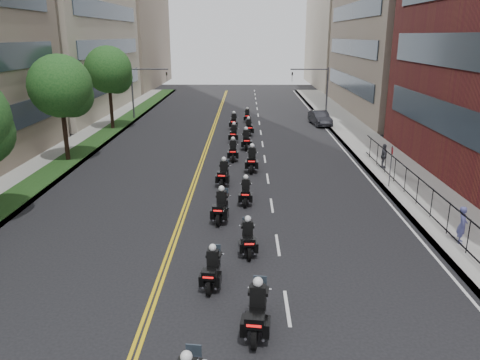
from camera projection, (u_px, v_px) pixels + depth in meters
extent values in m
cube|color=gray|center=(383.00, 158.00, 34.84)|extent=(4.00, 90.00, 0.15)
cube|color=gray|center=(63.00, 157.00, 35.12)|extent=(4.00, 90.00, 0.15)
cube|color=#1A3D16|center=(73.00, 156.00, 35.08)|extent=(2.00, 90.00, 0.04)
cube|color=#333F4C|center=(463.00, 135.00, 26.16)|extent=(0.12, 25.80, 1.80)
cube|color=#333F4C|center=(474.00, 62.00, 24.97)|extent=(0.12, 25.80, 1.80)
cube|color=#333F4C|center=(348.00, 82.00, 55.76)|extent=(0.12, 24.08, 1.80)
cube|color=#333F4C|center=(350.00, 47.00, 54.58)|extent=(0.12, 24.08, 1.80)
cube|color=#333F4C|center=(353.00, 11.00, 53.39)|extent=(0.12, 24.08, 1.80)
cube|color=#B0A48E|center=(359.00, 10.00, 81.51)|extent=(15.00, 28.00, 26.00)
cube|color=#333F4C|center=(115.00, 82.00, 56.09)|extent=(0.12, 24.08, 1.80)
cube|color=#333F4C|center=(112.00, 47.00, 54.91)|extent=(0.12, 24.08, 1.80)
cube|color=#333F4C|center=(110.00, 11.00, 53.72)|extent=(0.12, 24.08, 1.80)
cube|color=gray|center=(111.00, 10.00, 82.02)|extent=(16.00, 28.00, 26.00)
cube|color=black|center=(441.00, 196.00, 21.98)|extent=(0.05, 28.00, 0.05)
cube|color=black|center=(438.00, 222.00, 22.37)|extent=(0.05, 28.00, 0.05)
cylinder|color=black|center=(65.00, 127.00, 33.42)|extent=(0.32, 0.32, 5.11)
sphere|color=#17471A|center=(60.00, 86.00, 32.56)|extent=(4.40, 4.40, 4.40)
sphere|color=#17471A|center=(72.00, 96.00, 33.15)|extent=(3.08, 3.08, 3.08)
cylinder|color=black|center=(111.00, 102.00, 44.84)|extent=(0.32, 0.32, 5.39)
sphere|color=#17471A|center=(108.00, 69.00, 43.93)|extent=(4.40, 4.40, 4.40)
sphere|color=#17471A|center=(116.00, 77.00, 44.53)|extent=(3.08, 3.08, 3.08)
cylinder|color=#3F3F44|center=(327.00, 94.00, 50.28)|extent=(0.18, 0.18, 5.60)
cylinder|color=#3F3F44|center=(309.00, 69.00, 49.54)|extent=(4.00, 0.14, 0.14)
imported|color=black|center=(292.00, 77.00, 49.79)|extent=(0.16, 0.20, 1.00)
cylinder|color=#3F3F44|center=(133.00, 94.00, 50.53)|extent=(0.18, 0.18, 5.60)
cylinder|color=#3F3F44|center=(150.00, 69.00, 49.74)|extent=(4.00, 0.14, 0.14)
imported|color=black|center=(167.00, 77.00, 49.95)|extent=(0.16, 0.20, 1.00)
sphere|color=silver|center=(186.00, 357.00, 11.07)|extent=(0.30, 0.30, 0.30)
cylinder|color=black|center=(254.00, 337.00, 13.72)|extent=(0.24, 0.75, 0.74)
cylinder|color=black|center=(260.00, 305.00, 15.37)|extent=(0.24, 0.75, 0.74)
cube|color=black|center=(257.00, 312.00, 14.46)|extent=(0.63, 1.51, 0.44)
cube|color=silver|center=(257.00, 318.00, 14.58)|extent=(0.48, 0.64, 0.33)
cube|color=black|center=(255.00, 321.00, 13.56)|extent=(0.62, 0.52, 0.35)
cube|color=red|center=(254.00, 326.00, 13.35)|extent=(0.44, 0.08, 0.08)
cube|color=black|center=(258.00, 295.00, 14.35)|extent=(0.51, 0.36, 0.67)
sphere|color=silver|center=(258.00, 282.00, 14.22)|extent=(0.32, 0.32, 0.32)
cylinder|color=black|center=(209.00, 287.00, 16.58)|extent=(0.20, 0.66, 0.65)
cylinder|color=black|center=(216.00, 267.00, 18.02)|extent=(0.20, 0.66, 0.65)
cube|color=black|center=(213.00, 270.00, 17.22)|extent=(0.52, 1.32, 0.38)
cube|color=silver|center=(213.00, 274.00, 17.33)|extent=(0.41, 0.56, 0.29)
cube|color=black|center=(209.00, 274.00, 16.43)|extent=(0.53, 0.45, 0.30)
cube|color=red|center=(208.00, 278.00, 16.25)|extent=(0.38, 0.07, 0.07)
cube|color=black|center=(213.00, 258.00, 17.12)|extent=(0.44, 0.31, 0.59)
sphere|color=silver|center=(213.00, 247.00, 17.01)|extent=(0.28, 0.28, 0.28)
cylinder|color=black|center=(249.00, 253.00, 19.16)|extent=(0.18, 0.67, 0.66)
cylinder|color=black|center=(247.00, 237.00, 20.63)|extent=(0.18, 0.67, 0.66)
cube|color=black|center=(248.00, 239.00, 19.81)|extent=(0.49, 1.33, 0.39)
cube|color=silver|center=(248.00, 243.00, 19.93)|extent=(0.40, 0.55, 0.29)
cube|color=black|center=(249.00, 241.00, 19.01)|extent=(0.53, 0.44, 0.31)
cube|color=red|center=(249.00, 244.00, 18.82)|extent=(0.39, 0.05, 0.07)
cube|color=black|center=(248.00, 228.00, 19.72)|extent=(0.44, 0.30, 0.60)
sphere|color=silver|center=(248.00, 219.00, 19.61)|extent=(0.28, 0.28, 0.28)
cylinder|color=black|center=(219.00, 219.00, 22.55)|extent=(0.23, 0.73, 0.72)
cylinder|color=black|center=(224.00, 207.00, 24.15)|extent=(0.23, 0.73, 0.72)
cube|color=black|center=(222.00, 207.00, 23.26)|extent=(0.61, 1.47, 0.42)
cube|color=silver|center=(222.00, 212.00, 23.38)|extent=(0.47, 0.62, 0.32)
cube|color=black|center=(218.00, 209.00, 22.39)|extent=(0.60, 0.51, 0.34)
cube|color=red|center=(218.00, 211.00, 22.18)|extent=(0.42, 0.08, 0.07)
cube|color=black|center=(222.00, 197.00, 23.15)|extent=(0.50, 0.35, 0.65)
sphere|color=silver|center=(221.00, 189.00, 23.03)|extent=(0.31, 0.31, 0.31)
cylinder|color=black|center=(245.00, 202.00, 25.00)|extent=(0.15, 0.65, 0.65)
cylinder|color=black|center=(246.00, 193.00, 26.45)|extent=(0.15, 0.65, 0.65)
cube|color=black|center=(246.00, 193.00, 25.65)|extent=(0.43, 1.29, 0.38)
cube|color=silver|center=(246.00, 196.00, 25.76)|extent=(0.37, 0.53, 0.29)
cube|color=black|center=(245.00, 193.00, 24.85)|extent=(0.50, 0.41, 0.30)
cube|color=red|center=(245.00, 195.00, 24.67)|extent=(0.38, 0.04, 0.07)
cube|color=black|center=(246.00, 184.00, 25.55)|extent=(0.42, 0.28, 0.59)
sphere|color=silver|center=(246.00, 177.00, 25.44)|extent=(0.28, 0.28, 0.28)
cylinder|color=black|center=(222.00, 183.00, 28.13)|extent=(0.21, 0.72, 0.71)
cylinder|color=black|center=(226.00, 175.00, 29.70)|extent=(0.21, 0.72, 0.71)
cube|color=black|center=(224.00, 174.00, 28.83)|extent=(0.56, 1.43, 0.41)
cube|color=silver|center=(224.00, 178.00, 28.95)|extent=(0.44, 0.60, 0.31)
cube|color=black|center=(222.00, 174.00, 27.97)|extent=(0.58, 0.48, 0.33)
cube|color=red|center=(221.00, 176.00, 27.77)|extent=(0.42, 0.07, 0.07)
cube|color=black|center=(224.00, 166.00, 28.72)|extent=(0.48, 0.33, 0.64)
sphere|color=silver|center=(224.00, 159.00, 28.60)|extent=(0.30, 0.30, 0.30)
cylinder|color=black|center=(252.00, 169.00, 31.03)|extent=(0.19, 0.77, 0.76)
cylinder|color=black|center=(252.00, 162.00, 32.74)|extent=(0.19, 0.77, 0.76)
cube|color=black|center=(252.00, 161.00, 31.79)|extent=(0.54, 1.53, 0.45)
cube|color=silver|center=(252.00, 164.00, 31.92)|extent=(0.45, 0.63, 0.34)
cube|color=black|center=(252.00, 160.00, 30.86)|extent=(0.60, 0.49, 0.36)
cube|color=red|center=(251.00, 161.00, 30.64)|extent=(0.45, 0.05, 0.08)
cube|color=black|center=(252.00, 152.00, 31.68)|extent=(0.51, 0.33, 0.69)
sphere|color=silver|center=(252.00, 146.00, 31.55)|extent=(0.32, 0.32, 0.32)
cylinder|color=black|center=(233.00, 158.00, 33.84)|extent=(0.15, 0.70, 0.70)
cylinder|color=black|center=(233.00, 153.00, 35.42)|extent=(0.15, 0.70, 0.70)
cube|color=black|center=(233.00, 151.00, 34.55)|extent=(0.44, 1.40, 0.41)
cube|color=silver|center=(233.00, 154.00, 34.66)|extent=(0.40, 0.57, 0.31)
cube|color=black|center=(233.00, 151.00, 33.68)|extent=(0.54, 0.44, 0.33)
cube|color=red|center=(233.00, 152.00, 33.48)|extent=(0.41, 0.03, 0.07)
cube|color=black|center=(233.00, 144.00, 34.44)|extent=(0.46, 0.29, 0.64)
sphere|color=silver|center=(233.00, 139.00, 34.32)|extent=(0.30, 0.30, 0.30)
cylinder|color=black|center=(247.00, 147.00, 37.21)|extent=(0.19, 0.74, 0.73)
cylinder|color=black|center=(246.00, 142.00, 38.85)|extent=(0.19, 0.74, 0.73)
cube|color=black|center=(246.00, 141.00, 37.94)|extent=(0.52, 1.47, 0.43)
cube|color=silver|center=(246.00, 143.00, 38.07)|extent=(0.44, 0.61, 0.32)
cube|color=black|center=(247.00, 140.00, 37.05)|extent=(0.58, 0.48, 0.34)
cube|color=red|center=(247.00, 141.00, 36.84)|extent=(0.43, 0.05, 0.08)
cube|color=black|center=(246.00, 134.00, 37.83)|extent=(0.49, 0.32, 0.66)
sphere|color=silver|center=(246.00, 129.00, 37.71)|extent=(0.31, 0.31, 0.31)
cylinder|color=black|center=(233.00, 140.00, 39.77)|extent=(0.19, 0.71, 0.70)
cylinder|color=black|center=(235.00, 136.00, 41.34)|extent=(0.19, 0.71, 0.70)
cube|color=black|center=(234.00, 134.00, 40.47)|extent=(0.52, 1.42, 0.41)
cube|color=silver|center=(234.00, 137.00, 40.59)|extent=(0.43, 0.59, 0.31)
cube|color=black|center=(233.00, 133.00, 39.61)|extent=(0.56, 0.47, 0.33)
cube|color=red|center=(233.00, 134.00, 39.41)|extent=(0.41, 0.06, 0.07)
cube|color=black|center=(234.00, 128.00, 40.36)|extent=(0.47, 0.32, 0.64)
sphere|color=silver|center=(234.00, 123.00, 40.25)|extent=(0.30, 0.30, 0.30)
cylinder|color=black|center=(250.00, 133.00, 42.57)|extent=(0.22, 0.70, 0.69)
cylinder|color=black|center=(248.00, 129.00, 44.11)|extent=(0.22, 0.70, 0.69)
cube|color=black|center=(249.00, 128.00, 43.26)|extent=(0.57, 1.41, 0.41)
cube|color=silver|center=(249.00, 130.00, 43.38)|extent=(0.44, 0.60, 0.30)
cube|color=black|center=(250.00, 127.00, 42.41)|extent=(0.57, 0.48, 0.32)
cube|color=red|center=(250.00, 128.00, 42.22)|extent=(0.41, 0.07, 0.07)
cube|color=black|center=(249.00, 123.00, 43.16)|extent=(0.47, 0.33, 0.63)
sphere|color=silver|center=(249.00, 118.00, 43.04)|extent=(0.29, 0.29, 0.29)
cylinder|color=black|center=(233.00, 127.00, 45.44)|extent=(0.18, 0.71, 0.70)
cylinder|color=black|center=(234.00, 124.00, 47.01)|extent=(0.18, 0.71, 0.70)
cube|color=black|center=(234.00, 122.00, 46.14)|extent=(0.50, 1.41, 0.41)
cube|color=silver|center=(234.00, 124.00, 46.26)|extent=(0.42, 0.59, 0.31)
cube|color=black|center=(233.00, 121.00, 45.28)|extent=(0.56, 0.46, 0.33)
cube|color=red|center=(233.00, 122.00, 45.08)|extent=(0.41, 0.05, 0.07)
cube|color=black|center=(234.00, 117.00, 46.04)|extent=(0.47, 0.31, 0.64)
sphere|color=silver|center=(234.00, 112.00, 45.92)|extent=(0.30, 0.30, 0.30)
cylinder|color=black|center=(247.00, 120.00, 49.10)|extent=(0.13, 0.64, 0.64)
cylinder|color=black|center=(247.00, 118.00, 50.54)|extent=(0.13, 0.64, 0.64)
cube|color=black|center=(247.00, 116.00, 49.74)|extent=(0.40, 1.28, 0.38)
cube|color=silver|center=(247.00, 118.00, 49.85)|extent=(0.36, 0.52, 0.28)
cube|color=black|center=(247.00, 115.00, 48.95)|extent=(0.49, 0.40, 0.30)
cube|color=red|center=(247.00, 116.00, 48.77)|extent=(0.38, 0.03, 0.07)
cube|color=black|center=(247.00, 112.00, 49.65)|extent=(0.42, 0.27, 0.59)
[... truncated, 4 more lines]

